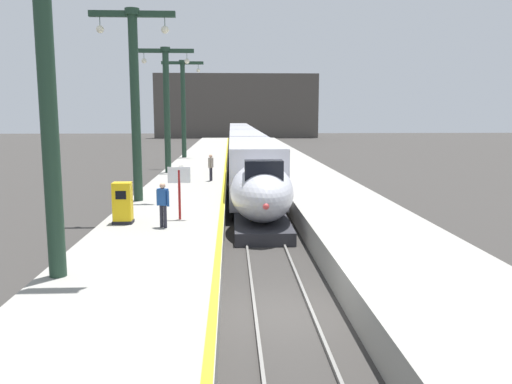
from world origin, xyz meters
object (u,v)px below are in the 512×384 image
object	(u,v)px
passenger_near_edge	(211,165)
passenger_mid_platform	(163,201)
highspeed_train_main	(243,144)
station_column_distant	(183,100)
departure_info_board	(179,182)
station_column_far	(166,98)
ticket_machine_yellow	(123,205)
station_column_mid	(135,87)
station_column_near	(48,55)
rolling_suitcase	(181,177)

from	to	relation	value
passenger_near_edge	passenger_mid_platform	bearing A→B (deg)	-95.34
highspeed_train_main	station_column_distant	size ratio (longest dim) A/B	8.04
station_column_distant	passenger_mid_platform	bearing A→B (deg)	-86.37
departure_info_board	passenger_mid_platform	bearing A→B (deg)	-107.46
station_column_far	ticket_machine_yellow	size ratio (longest dim) A/B	5.52
highspeed_train_main	passenger_near_edge	size ratio (longest dim) A/B	44.07
departure_info_board	station_column_mid	bearing A→B (deg)	117.70
station_column_distant	station_column_near	bearing A→B (deg)	-89.91
station_column_distant	passenger_near_edge	world-z (taller)	station_column_distant
station_column_distant	departure_info_board	world-z (taller)	station_column_distant
station_column_distant	ticket_machine_yellow	bearing A→B (deg)	-89.35
station_column_mid	station_column_distant	distance (m)	25.44
station_column_far	passenger_mid_platform	distance (m)	19.11
highspeed_train_main	departure_info_board	size ratio (longest dim) A/B	35.13
station_column_far	departure_info_board	size ratio (longest dim) A/B	4.17
station_column_far	passenger_mid_platform	bearing A→B (deg)	-83.81
station_column_near	passenger_mid_platform	distance (m)	7.64
highspeed_train_main	station_column_mid	size ratio (longest dim) A/B	8.22
highspeed_train_main	ticket_machine_yellow	bearing A→B (deg)	-98.67
station_column_near	ticket_machine_yellow	world-z (taller)	station_column_near
passenger_near_edge	passenger_mid_platform	xyz separation A→B (m)	(-1.27, -13.53, 0.00)
highspeed_train_main	station_column_distant	distance (m)	9.37
highspeed_train_main	passenger_mid_platform	xyz separation A→B (m)	(-3.89, -37.24, 0.06)
passenger_near_edge	ticket_machine_yellow	xyz separation A→B (m)	(-2.92, -12.70, -0.25)
highspeed_train_main	rolling_suitcase	bearing A→B (deg)	-100.59
passenger_mid_platform	rolling_suitcase	world-z (taller)	passenger_mid_platform
station_column_far	station_column_mid	bearing A→B (deg)	-90.00
station_column_near	station_column_far	bearing A→B (deg)	90.13
highspeed_train_main	rolling_suitcase	distance (m)	24.32
highspeed_train_main	passenger_near_edge	bearing A→B (deg)	-96.32
station_column_far	rolling_suitcase	distance (m)	7.35
station_column_far	departure_info_board	world-z (taller)	station_column_far
station_column_near	passenger_mid_platform	bearing A→B (deg)	71.24
highspeed_train_main	station_column_mid	bearing A→B (deg)	-100.76
highspeed_train_main	station_column_near	size ratio (longest dim) A/B	8.10
station_column_far	passenger_near_edge	distance (m)	7.37
station_column_near	station_column_mid	distance (m)	11.94
station_column_distant	rolling_suitcase	bearing A→B (deg)	-85.52
passenger_near_edge	rolling_suitcase	world-z (taller)	passenger_near_edge
station_column_mid	ticket_machine_yellow	distance (m)	7.15
highspeed_train_main	rolling_suitcase	xyz separation A→B (m)	(-4.47, -23.90, -0.62)
station_column_far	passenger_mid_platform	xyz separation A→B (m)	(2.01, -18.50, -4.35)
station_column_near	departure_info_board	world-z (taller)	station_column_near
passenger_near_edge	station_column_far	bearing A→B (deg)	123.37
station_column_mid	passenger_near_edge	distance (m)	9.19
rolling_suitcase	departure_info_board	distance (m)	11.97
station_column_near	departure_info_board	xyz separation A→B (m)	(2.42, 7.23, -4.12)
rolling_suitcase	departure_info_board	xyz separation A→B (m)	(1.04, -11.87, 1.20)
station_column_near	passenger_near_edge	size ratio (longest dim) A/B	5.44
ticket_machine_yellow	station_column_near	bearing A→B (deg)	-92.56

